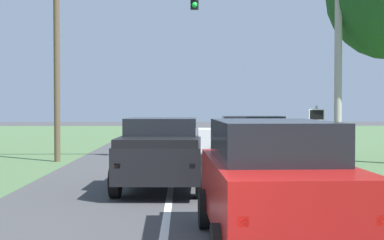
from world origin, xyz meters
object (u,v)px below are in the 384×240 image
red_suv_near (273,181)px  keep_moving_sign (317,127)px  pickup_truck_lead (162,153)px  traffic_light (95,37)px  utility_pole_right (338,55)px  crossing_suv_far (249,136)px

red_suv_near → keep_moving_sign: size_ratio=2.08×
pickup_truck_lead → keep_moving_sign: bearing=46.4°
red_suv_near → traffic_light: 14.69m
pickup_truck_lead → keep_moving_sign: size_ratio=2.17×
red_suv_near → pickup_truck_lead: (-2.01, 6.03, -0.07)m
utility_pole_right → traffic_light: bearing=170.6°
pickup_truck_lead → crossing_suv_far: bearing=68.3°
red_suv_near → traffic_light: traffic_light is taller
pickup_truck_lead → utility_pole_right: (6.39, 5.69, 3.18)m
pickup_truck_lead → keep_moving_sign: 8.20m
traffic_light → keep_moving_sign: (8.58, -1.30, -3.54)m
pickup_truck_lead → crossing_suv_far: (3.38, 8.47, -0.03)m
red_suv_near → crossing_suv_far: 14.57m
utility_pole_right → keep_moving_sign: bearing=162.4°
red_suv_near → utility_pole_right: (4.38, 11.72, 3.11)m
red_suv_near → utility_pole_right: utility_pole_right is taller
keep_moving_sign → crossing_suv_far: size_ratio=0.53×
traffic_light → keep_moving_sign: size_ratio=3.42×
keep_moving_sign → red_suv_near: bearing=-106.9°
red_suv_near → pickup_truck_lead: 6.36m
red_suv_near → traffic_light: (-4.94, 13.26, 3.94)m
red_suv_near → traffic_light: size_ratio=0.61×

